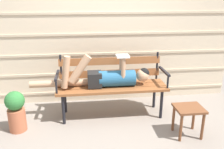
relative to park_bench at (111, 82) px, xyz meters
name	(u,v)px	position (x,y,z in m)	size (l,w,h in m)	color
ground_plane	(113,121)	(0.00, -0.25, -0.52)	(12.00, 12.00, 0.00)	gray
house_siding	(107,34)	(0.00, 0.56, 0.64)	(4.26, 0.08, 2.31)	beige
park_bench	(111,82)	(0.00, 0.00, 0.00)	(1.62, 0.49, 0.91)	brown
reclining_person	(106,77)	(-0.09, -0.07, 0.11)	(1.74, 0.26, 0.51)	#23567A
footstool	(189,113)	(0.91, -0.73, -0.20)	(0.36, 0.32, 0.40)	brown
potted_plant	(16,110)	(-1.32, -0.34, -0.22)	(0.26, 0.26, 0.57)	#AD5B3D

